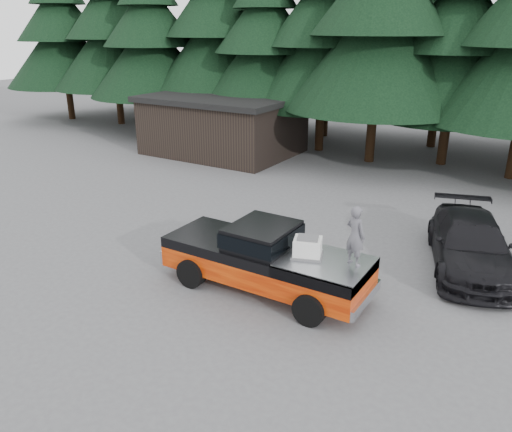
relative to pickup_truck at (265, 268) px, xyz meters
The scene contains 8 objects.
ground 1.75m from the pickup_truck, 150.89° to the left, with size 120.00×120.00×0.00m, color #515154.
pickup_truck is the anchor object (origin of this frame).
truck_cab 0.97m from the pickup_truck, behind, with size 1.66×1.90×0.59m, color black.
air_compressor 1.56m from the pickup_truck, ahead, with size 0.71×0.58×0.48m, color silver.
man_on_bed 2.86m from the pickup_truck, ahead, with size 0.57×0.37×1.56m, color #56555C.
parked_car 6.40m from the pickup_truck, 43.88° to the left, with size 2.19×5.39×1.56m, color black.
utility_building 16.53m from the pickup_truck, 129.17° to the left, with size 8.40×6.40×3.30m.
treeline 19.35m from the pickup_truck, 93.17° to the left, with size 60.15×16.05×17.50m.
Camera 1 is at (7.74, -11.53, 6.95)m, focal length 35.00 mm.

